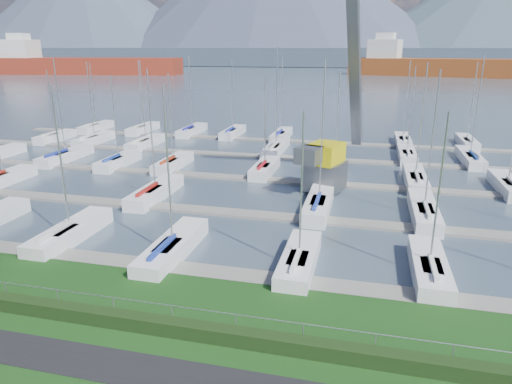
% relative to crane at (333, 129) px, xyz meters
% --- Properties ---
extents(path, '(160.00, 2.00, 0.04)m').
position_rel_crane_xyz_m(path, '(-4.03, -28.02, -5.32)').
color(path, black).
rests_on(path, grass).
extents(water, '(800.00, 540.00, 0.20)m').
position_rel_crane_xyz_m(water, '(-4.03, 234.98, -5.73)').
color(water, '#435262').
extents(hedge, '(80.00, 0.70, 0.70)m').
position_rel_crane_xyz_m(hedge, '(-4.03, -25.42, -4.98)').
color(hedge, black).
rests_on(hedge, grass).
extents(fence, '(80.00, 0.04, 0.04)m').
position_rel_crane_xyz_m(fence, '(-4.03, -25.02, -4.13)').
color(fence, '#96989E').
rests_on(fence, grass).
extents(foothill, '(900.00, 80.00, 12.00)m').
position_rel_crane_xyz_m(foothill, '(-4.03, 304.98, 0.67)').
color(foothill, '#3F4C5C').
rests_on(foothill, water).
extents(mountains, '(1190.00, 360.00, 115.00)m').
position_rel_crane_xyz_m(mountains, '(3.32, 379.60, 41.35)').
color(mountains, '#3E4E5B').
rests_on(mountains, water).
extents(docks, '(90.00, 41.60, 0.25)m').
position_rel_crane_xyz_m(docks, '(-4.03, 0.98, -5.55)').
color(docks, gray).
rests_on(docks, water).
extents(crane, '(5.57, 13.48, 22.35)m').
position_rel_crane_xyz_m(crane, '(0.00, 0.00, 0.00)').
color(crane, slate).
rests_on(crane, water).
extents(cargo_ship_west, '(95.18, 31.68, 21.50)m').
position_rel_crane_xyz_m(cargo_ship_west, '(-138.34, 164.11, -1.73)').
color(cargo_ship_west, maroon).
rests_on(cargo_ship_west, water).
extents(cargo_ship_mid, '(102.45, 39.58, 21.50)m').
position_rel_crane_xyz_m(cargo_ship_mid, '(38.92, 187.92, -1.80)').
color(cargo_ship_mid, brown).
rests_on(cargo_ship_mid, water).
extents(sailboat_fleet, '(73.91, 49.35, 13.16)m').
position_rel_crane_xyz_m(sailboat_fleet, '(-5.94, 3.06, 0.03)').
color(sailboat_fleet, maroon).
rests_on(sailboat_fleet, water).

